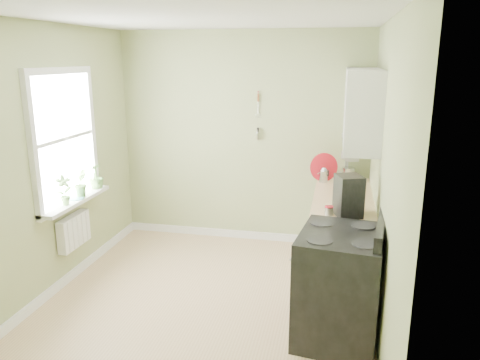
% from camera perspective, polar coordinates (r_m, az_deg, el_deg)
% --- Properties ---
extents(floor, '(3.20, 3.60, 0.02)m').
position_cam_1_polar(floor, '(4.81, -4.20, -14.90)').
color(floor, tan).
rests_on(floor, ground).
extents(ceiling, '(3.20, 3.60, 0.02)m').
position_cam_1_polar(ceiling, '(4.20, -4.93, 19.41)').
color(ceiling, white).
rests_on(ceiling, wall_back).
extents(wall_back, '(3.20, 0.02, 2.70)m').
position_cam_1_polar(wall_back, '(6.03, 0.34, 5.04)').
color(wall_back, tan).
rests_on(wall_back, floor).
extents(wall_left, '(0.02, 3.60, 2.70)m').
position_cam_1_polar(wall_left, '(5.00, -22.54, 1.88)').
color(wall_left, tan).
rests_on(wall_left, floor).
extents(wall_right, '(0.02, 3.60, 2.70)m').
position_cam_1_polar(wall_right, '(4.15, 17.29, -0.08)').
color(wall_right, tan).
rests_on(wall_right, floor).
extents(base_cabinets, '(0.60, 1.60, 0.87)m').
position_cam_1_polar(base_cabinets, '(5.37, 12.34, -6.70)').
color(base_cabinets, white).
rests_on(base_cabinets, floor).
extents(countertop, '(0.64, 1.60, 0.04)m').
position_cam_1_polar(countertop, '(5.22, 12.50, -2.03)').
color(countertop, '#DFBD88').
rests_on(countertop, base_cabinets).
extents(upper_cabinets, '(0.35, 1.40, 0.80)m').
position_cam_1_polar(upper_cabinets, '(5.14, 14.62, 8.52)').
color(upper_cabinets, white).
rests_on(upper_cabinets, wall_right).
extents(window, '(0.06, 1.14, 1.44)m').
position_cam_1_polar(window, '(5.19, -20.67, 4.76)').
color(window, white).
rests_on(window, wall_left).
extents(window_sill, '(0.18, 1.14, 0.04)m').
position_cam_1_polar(window_sill, '(5.30, -19.35, -2.39)').
color(window_sill, white).
rests_on(window_sill, wall_left).
extents(radiator, '(0.12, 0.50, 0.35)m').
position_cam_1_polar(radiator, '(5.38, -19.60, -5.88)').
color(radiator, white).
rests_on(radiator, wall_left).
extents(wall_utensils, '(0.02, 0.14, 0.58)m').
position_cam_1_polar(wall_utensils, '(5.93, 2.20, 6.97)').
color(wall_utensils, '#DFBD88').
rests_on(wall_utensils, wall_back).
extents(stove, '(0.79, 0.87, 1.09)m').
position_cam_1_polar(stove, '(4.15, 12.05, -12.46)').
color(stove, black).
rests_on(stove, floor).
extents(stand_mixer, '(0.28, 0.34, 0.38)m').
position_cam_1_polar(stand_mixer, '(5.89, 13.10, 1.64)').
color(stand_mixer, '#B2B2B7').
rests_on(stand_mixer, countertop).
extents(kettle, '(0.18, 0.11, 0.18)m').
position_cam_1_polar(kettle, '(5.69, 10.13, 0.63)').
color(kettle, silver).
rests_on(kettle, countertop).
extents(coffee_maker, '(0.29, 0.31, 0.39)m').
position_cam_1_polar(coffee_maker, '(4.51, 13.05, -2.00)').
color(coffee_maker, black).
rests_on(coffee_maker, countertop).
extents(red_tray, '(0.34, 0.20, 0.35)m').
position_cam_1_polar(red_tray, '(5.71, 10.20, 1.54)').
color(red_tray, '#B51322').
rests_on(red_tray, countertop).
extents(jar, '(0.08, 0.08, 0.09)m').
position_cam_1_polar(jar, '(4.53, 10.79, -3.66)').
color(jar, '#A9A38A').
rests_on(jar, countertop).
extents(plant_a, '(0.19, 0.20, 0.32)m').
position_cam_1_polar(plant_a, '(5.07, -20.66, -1.16)').
color(plant_a, '#56823D').
rests_on(plant_a, window_sill).
extents(plant_b, '(0.19, 0.20, 0.30)m').
position_cam_1_polar(plant_b, '(5.33, -18.87, -0.37)').
color(plant_b, '#56823D').
rests_on(plant_b, window_sill).
extents(plant_c, '(0.18, 0.18, 0.29)m').
position_cam_1_polar(plant_c, '(5.61, -17.14, 0.48)').
color(plant_c, '#56823D').
rests_on(plant_c, window_sill).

